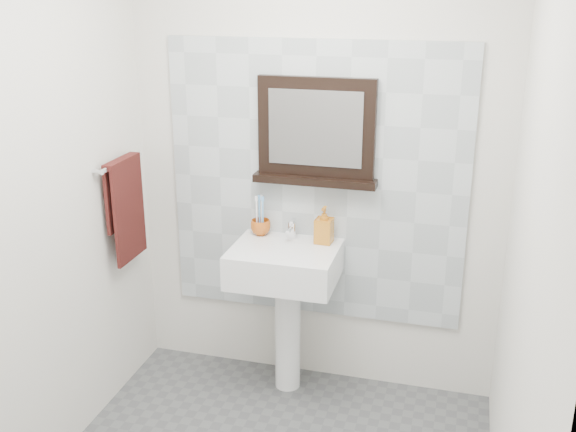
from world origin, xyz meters
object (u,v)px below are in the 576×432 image
Objects in this scene: pedestal_sink at (285,279)px; toothbrush_cup at (261,227)px; soap_dispenser at (324,225)px; framed_mirror at (316,134)px; hand_towel at (125,201)px.

pedestal_sink is 0.32m from toothbrush_cup.
framed_mirror reaches higher than soap_dispenser.
pedestal_sink is 1.48× the size of framed_mirror.
toothbrush_cup is 0.17× the size of framed_mirror.
pedestal_sink is at bearing -143.05° from soap_dispenser.
framed_mirror is at bearing 8.18° from toothbrush_cup.
soap_dispenser is at bearing -46.38° from framed_mirror.
pedestal_sink is 0.35m from soap_dispenser.
pedestal_sink is 0.78m from framed_mirror.
toothbrush_cup is at bearing 141.22° from pedestal_sink.
hand_towel is at bearing -157.98° from toothbrush_cup.
hand_towel is (-0.66, -0.27, 0.17)m from toothbrush_cup.
hand_towel is at bearing -171.73° from pedestal_sink.
soap_dispenser is at bearing 13.28° from hand_towel.
toothbrush_cup is at bearing 179.37° from soap_dispenser.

